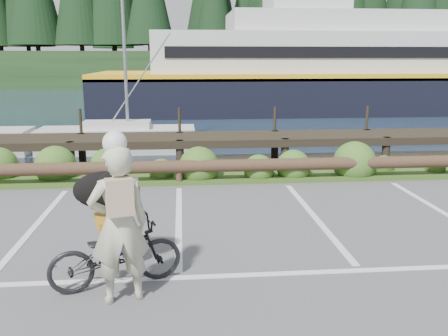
% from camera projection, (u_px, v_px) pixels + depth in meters
% --- Properties ---
extents(ground, '(72.00, 72.00, 0.00)m').
position_uv_depth(ground, '(178.00, 266.00, 6.96)').
color(ground, '#4E4D4F').
extents(harbor_backdrop, '(170.00, 160.00, 30.00)m').
position_uv_depth(harbor_backdrop, '(182.00, 76.00, 83.18)').
color(harbor_backdrop, '#19283D').
rests_on(harbor_backdrop, ground).
extents(vegetation_strip, '(34.00, 1.60, 0.10)m').
position_uv_depth(vegetation_strip, '(179.00, 176.00, 12.09)').
color(vegetation_strip, '#3D5B21').
rests_on(vegetation_strip, ground).
extents(log_rail, '(32.00, 0.30, 0.60)m').
position_uv_depth(log_rail, '(179.00, 185.00, 11.42)').
color(log_rail, '#443021').
rests_on(log_rail, ground).
extents(bicycle, '(1.85, 1.08, 0.92)m').
position_uv_depth(bicycle, '(116.00, 254.00, 6.25)').
color(bicycle, black).
rests_on(bicycle, ground).
extents(cyclist, '(0.83, 0.66, 1.99)m').
position_uv_depth(cyclist, '(119.00, 225.00, 5.76)').
color(cyclist, beige).
rests_on(cyclist, ground).
extents(dog, '(0.70, 1.02, 0.53)m').
position_uv_depth(dog, '(107.00, 190.00, 6.59)').
color(dog, black).
rests_on(dog, bicycle).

